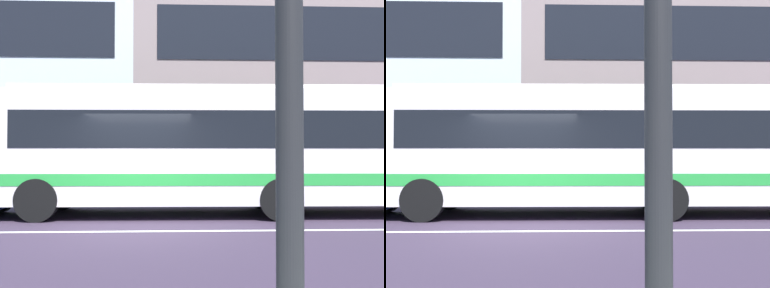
{
  "view_description": "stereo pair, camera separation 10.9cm",
  "coord_description": "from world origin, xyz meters",
  "views": [
    {
      "loc": [
        0.83,
        -9.18,
        1.56
      ],
      "look_at": [
        1.3,
        2.03,
        1.82
      ],
      "focal_mm": 42.24,
      "sensor_mm": 36.0,
      "label": 1
    },
    {
      "loc": [
        0.93,
        -9.18,
        1.56
      ],
      "look_at": [
        1.3,
        2.03,
        1.82
      ],
      "focal_mm": 42.24,
      "sensor_mm": 36.0,
      "label": 2
    }
  ],
  "objects": [
    {
      "name": "lane_centre_line",
      "position": [
        0.0,
        0.0,
        0.0
      ],
      "size": [
        60.0,
        0.16,
        0.01
      ],
      "primitive_type": "cube",
      "color": "silver",
      "rests_on": "ground_plane"
    },
    {
      "name": "transit_bus",
      "position": [
        2.62,
        2.52,
        1.78
      ],
      "size": [
        11.9,
        2.83,
        3.23
      ],
      "color": "silver",
      "rests_on": "ground_plane"
    },
    {
      "name": "hedge_row_far",
      "position": [
        0.11,
        6.39,
        0.38
      ],
      "size": [
        13.57,
        1.1,
        0.76
      ],
      "primitive_type": "cube",
      "color": "#1A5214",
      "rests_on": "ground_plane"
    },
    {
      "name": "apartment_block_right",
      "position": [
        11.71,
        14.73,
        5.8
      ],
      "size": [
        25.11,
        10.04,
        11.59
      ],
      "color": "gray",
      "rests_on": "ground_plane"
    },
    {
      "name": "ground_plane",
      "position": [
        0.0,
        0.0,
        0.0
      ],
      "size": [
        160.0,
        160.0,
        0.0
      ],
      "primitive_type": "plane",
      "color": "#382B3E"
    }
  ]
}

